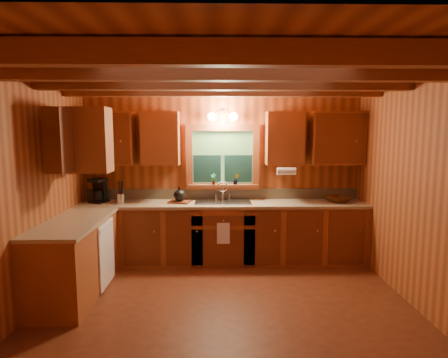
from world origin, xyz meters
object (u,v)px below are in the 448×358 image
at_px(coffee_maker, 99,190).
at_px(wicker_basket, 338,199).
at_px(sink, 223,205).
at_px(cutting_board, 180,202).

xyz_separation_m(coffee_maker, wicker_basket, (3.55, -0.07, -0.13)).
bearing_deg(coffee_maker, sink, 21.61).
bearing_deg(sink, cutting_board, -177.75).
bearing_deg(cutting_board, wicker_basket, 13.00).
relative_size(sink, cutting_board, 2.73).
xyz_separation_m(cutting_board, wicker_basket, (2.35, 0.02, 0.03)).
height_order(sink, coffee_maker, coffee_maker).
xyz_separation_m(sink, wicker_basket, (1.71, -0.01, 0.09)).
xyz_separation_m(sink, cutting_board, (-0.64, -0.03, 0.06)).
bearing_deg(wicker_basket, sink, 179.80).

